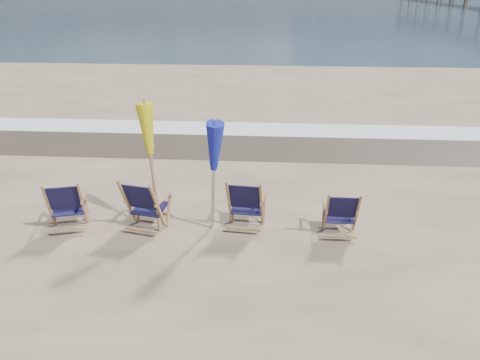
{
  "coord_description": "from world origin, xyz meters",
  "views": [
    {
      "loc": [
        0.54,
        -5.33,
        4.1
      ],
      "look_at": [
        0.0,
        2.2,
        0.9
      ],
      "focal_mm": 35.0,
      "sensor_mm": 36.0,
      "label": 1
    }
  ],
  "objects": [
    {
      "name": "wet_sand_strip",
      "position": [
        0.0,
        6.8,
        0.0
      ],
      "size": [
        200.0,
        2.6,
        0.0
      ],
      "primitive_type": "cube",
      "color": "#42362A",
      "rests_on": "ground"
    },
    {
      "name": "surf_foam",
      "position": [
        0.0,
        8.3,
        0.0
      ],
      "size": [
        200.0,
        1.4,
        0.01
      ],
      "primitive_type": "cube",
      "color": "silver",
      "rests_on": "ground"
    },
    {
      "name": "beach_chair_0",
      "position": [
        -2.74,
        1.82,
        0.51
      ],
      "size": [
        0.82,
        0.88,
        1.01
      ],
      "primitive_type": null,
      "rotation": [
        0.0,
        0.0,
        3.41
      ],
      "color": "#141235",
      "rests_on": "ground"
    },
    {
      "name": "beach_chair_3",
      "position": [
        2.01,
        1.85,
        0.46
      ],
      "size": [
        0.6,
        0.67,
        0.92
      ],
      "primitive_type": null,
      "rotation": [
        0.0,
        0.0,
        3.13
      ],
      "color": "#141235",
      "rests_on": "ground"
    },
    {
      "name": "beach_chair_1",
      "position": [
        -1.39,
        1.75,
        0.52
      ],
      "size": [
        0.81,
        0.88,
        1.04
      ],
      "primitive_type": null,
      "rotation": [
        0.0,
        0.0,
        2.93
      ],
      "color": "#141235",
      "rests_on": "ground"
    },
    {
      "name": "beach_chair_2",
      "position": [
        0.39,
        1.97,
        0.51
      ],
      "size": [
        0.73,
        0.8,
        1.03
      ],
      "primitive_type": null,
      "rotation": [
        0.0,
        0.0,
        3.04
      ],
      "color": "#141235",
      "rests_on": "ground"
    },
    {
      "name": "umbrella_yellow",
      "position": [
        -1.48,
        1.94,
        1.74
      ],
      "size": [
        0.3,
        0.3,
        2.27
      ],
      "color": "#9E6E47",
      "rests_on": "ground"
    },
    {
      "name": "umbrella_blue",
      "position": [
        -0.43,
        1.88,
        1.58
      ],
      "size": [
        0.3,
        0.3,
        2.1
      ],
      "color": "#A5A5AD",
      "rests_on": "ground"
    }
  ]
}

